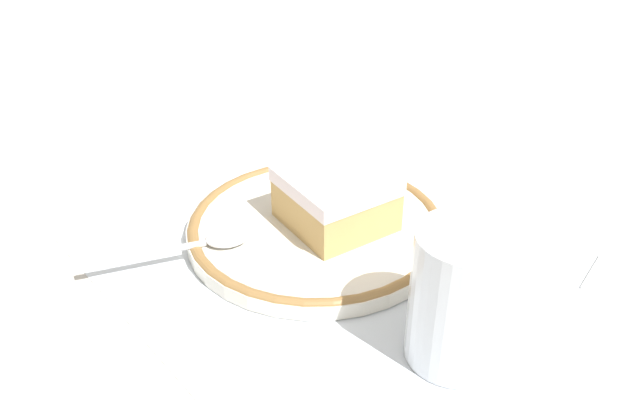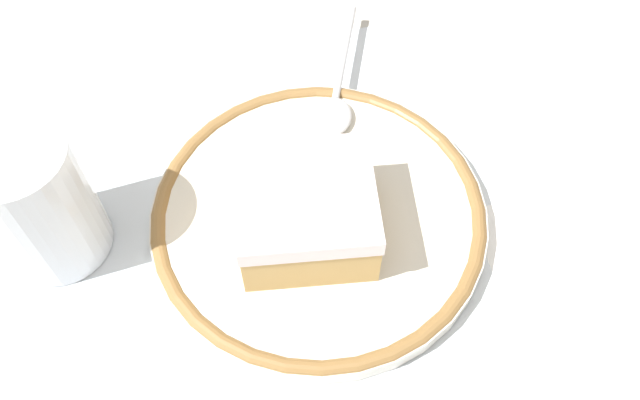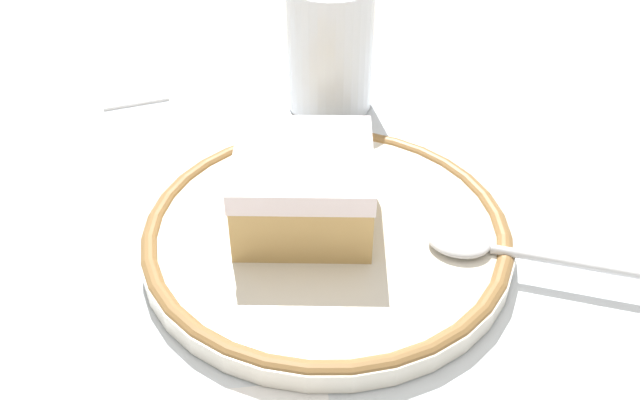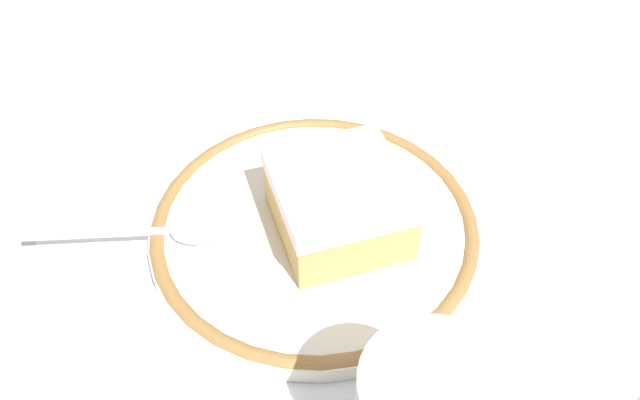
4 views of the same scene
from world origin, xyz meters
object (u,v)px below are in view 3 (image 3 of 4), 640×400
at_px(sugar_packet, 134,92).
at_px(cup, 330,55).
at_px(plate, 320,233).
at_px(cake_slice, 304,186).
at_px(spoon, 489,247).

bearing_deg(sugar_packet, cup, 79.50).
bearing_deg(plate, sugar_packet, -146.10).
height_order(cake_slice, cup, cup).
xyz_separation_m(plate, cake_slice, (-0.01, -0.01, 0.03)).
bearing_deg(spoon, cup, -161.10).
distance_m(cup, sugar_packet, 0.16).
relative_size(cake_slice, cup, 0.95).
bearing_deg(sugar_packet, plate, 33.90).
distance_m(cake_slice, cup, 0.15).
relative_size(plate, spoon, 1.69).
bearing_deg(plate, cup, 171.48).
bearing_deg(cup, cake_slice, -12.08).
bearing_deg(cake_slice, cup, 167.92).
bearing_deg(spoon, plate, -108.71).
xyz_separation_m(spoon, sugar_packet, (-0.22, -0.22, -0.01)).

